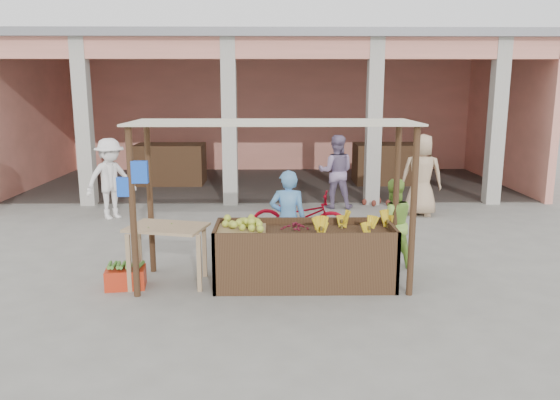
{
  "coord_description": "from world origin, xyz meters",
  "views": [
    {
      "loc": [
        0.04,
        -7.64,
        2.86
      ],
      "look_at": [
        0.16,
        1.2,
        1.02
      ],
      "focal_mm": 35.0,
      "sensor_mm": 36.0,
      "label": 1
    }
  ],
  "objects_px": {
    "motorcycle": "(299,216)",
    "side_table": "(167,235)",
    "vendor_green": "(392,221)",
    "red_crate": "(126,278)",
    "vendor_blue": "(288,216)",
    "fruit_stall": "(304,258)"
  },
  "relations": [
    {
      "from": "side_table",
      "to": "vendor_green",
      "type": "xyz_separation_m",
      "value": [
        3.45,
        0.74,
        0.02
      ]
    },
    {
      "from": "side_table",
      "to": "red_crate",
      "type": "height_order",
      "value": "side_table"
    },
    {
      "from": "fruit_stall",
      "to": "vendor_blue",
      "type": "xyz_separation_m",
      "value": [
        -0.22,
        0.76,
        0.45
      ]
    },
    {
      "from": "motorcycle",
      "to": "side_table",
      "type": "bearing_deg",
      "value": 146.34
    },
    {
      "from": "red_crate",
      "to": "motorcycle",
      "type": "relative_size",
      "value": 0.29
    },
    {
      "from": "side_table",
      "to": "red_crate",
      "type": "distance_m",
      "value": 0.86
    },
    {
      "from": "fruit_stall",
      "to": "vendor_green",
      "type": "xyz_separation_m",
      "value": [
        1.45,
        0.78,
        0.36
      ]
    },
    {
      "from": "fruit_stall",
      "to": "vendor_green",
      "type": "relative_size",
      "value": 1.71
    },
    {
      "from": "vendor_green",
      "to": "red_crate",
      "type": "bearing_deg",
      "value": 6.65
    },
    {
      "from": "vendor_green",
      "to": "motorcycle",
      "type": "distance_m",
      "value": 2.04
    },
    {
      "from": "fruit_stall",
      "to": "red_crate",
      "type": "relative_size",
      "value": 4.69
    },
    {
      "from": "fruit_stall",
      "to": "motorcycle",
      "type": "bearing_deg",
      "value": 89.17
    },
    {
      "from": "side_table",
      "to": "vendor_blue",
      "type": "distance_m",
      "value": 1.92
    },
    {
      "from": "side_table",
      "to": "vendor_green",
      "type": "bearing_deg",
      "value": 25.95
    },
    {
      "from": "red_crate",
      "to": "vendor_green",
      "type": "relative_size",
      "value": 0.36
    },
    {
      "from": "red_crate",
      "to": "vendor_green",
      "type": "xyz_separation_m",
      "value": [
        4.05,
        0.88,
        0.62
      ]
    },
    {
      "from": "side_table",
      "to": "vendor_blue",
      "type": "bearing_deg",
      "value": 35.91
    },
    {
      "from": "vendor_blue",
      "to": "motorcycle",
      "type": "distance_m",
      "value": 1.52
    },
    {
      "from": "red_crate",
      "to": "motorcycle",
      "type": "bearing_deg",
      "value": 33.28
    },
    {
      "from": "side_table",
      "to": "red_crate",
      "type": "bearing_deg",
      "value": -152.78
    },
    {
      "from": "vendor_blue",
      "to": "motorcycle",
      "type": "xyz_separation_m",
      "value": [
        0.25,
        1.46,
        -0.35
      ]
    },
    {
      "from": "fruit_stall",
      "to": "side_table",
      "type": "relative_size",
      "value": 2.11
    }
  ]
}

